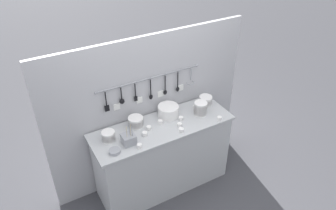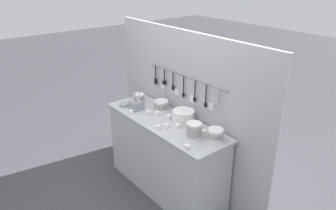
{
  "view_description": "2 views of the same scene",
  "coord_description": "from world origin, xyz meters",
  "px_view_note": "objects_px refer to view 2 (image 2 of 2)",
  "views": [
    {
      "loc": [
        -1.33,
        -2.46,
        3.04
      ],
      "look_at": [
        0.07,
        0.01,
        1.13
      ],
      "focal_mm": 35.0,
      "sensor_mm": 36.0,
      "label": 1
    },
    {
      "loc": [
        2.49,
        -1.97,
        2.44
      ],
      "look_at": [
        0.03,
        0.02,
        1.07
      ],
      "focal_mm": 35.0,
      "sensor_mm": 36.0,
      "label": 2
    }
  ],
  "objects_px": {
    "plate_stack": "(183,116)",
    "cup_front_right": "(166,126)",
    "bowl_stack_tall_left": "(215,134)",
    "cup_back_left": "(204,132)",
    "cup_edge_far": "(169,117)",
    "steel_mixing_bowl": "(124,105)",
    "cup_centre": "(178,126)",
    "cup_beside_plates": "(158,127)",
    "cup_mid_row": "(131,112)",
    "bowl_stack_back_corner": "(194,130)",
    "bowl_stack_short_front": "(161,105)",
    "cup_back_right": "(157,113)",
    "cutlery_caddy": "(136,105)",
    "bowl_stack_nested_right": "(139,98)",
    "cup_front_left": "(148,112)",
    "cup_edge_near": "(187,147)"
  },
  "relations": [
    {
      "from": "cup_centre",
      "to": "cup_front_left",
      "type": "bearing_deg",
      "value": -174.49
    },
    {
      "from": "steel_mixing_bowl",
      "to": "cup_beside_plates",
      "type": "relative_size",
      "value": 2.17
    },
    {
      "from": "steel_mixing_bowl",
      "to": "cup_front_left",
      "type": "distance_m",
      "value": 0.38
    },
    {
      "from": "bowl_stack_short_front",
      "to": "bowl_stack_nested_right",
      "type": "relative_size",
      "value": 1.19
    },
    {
      "from": "cup_back_left",
      "to": "bowl_stack_back_corner",
      "type": "bearing_deg",
      "value": -95.19
    },
    {
      "from": "steel_mixing_bowl",
      "to": "cup_back_right",
      "type": "bearing_deg",
      "value": 19.01
    },
    {
      "from": "cup_edge_far",
      "to": "cup_centre",
      "type": "bearing_deg",
      "value": -14.56
    },
    {
      "from": "cup_front_left",
      "to": "cup_mid_row",
      "type": "height_order",
      "value": "same"
    },
    {
      "from": "bowl_stack_short_front",
      "to": "cup_mid_row",
      "type": "distance_m",
      "value": 0.36
    },
    {
      "from": "cup_beside_plates",
      "to": "cup_centre",
      "type": "bearing_deg",
      "value": 59.78
    },
    {
      "from": "cup_front_right",
      "to": "cup_edge_far",
      "type": "bearing_deg",
      "value": 134.37
    },
    {
      "from": "plate_stack",
      "to": "cup_edge_far",
      "type": "xyz_separation_m",
      "value": [
        -0.14,
        -0.08,
        -0.04
      ]
    },
    {
      "from": "bowl_stack_tall_left",
      "to": "cup_mid_row",
      "type": "height_order",
      "value": "bowl_stack_tall_left"
    },
    {
      "from": "bowl_stack_tall_left",
      "to": "cup_back_left",
      "type": "relative_size",
      "value": 2.93
    },
    {
      "from": "cup_centre",
      "to": "cup_front_right",
      "type": "bearing_deg",
      "value": -128.46
    },
    {
      "from": "steel_mixing_bowl",
      "to": "cup_front_left",
      "type": "xyz_separation_m",
      "value": [
        0.37,
        0.09,
        0.0
      ]
    },
    {
      "from": "cup_edge_far",
      "to": "cup_front_right",
      "type": "distance_m",
      "value": 0.21
    },
    {
      "from": "cup_front_left",
      "to": "cup_edge_near",
      "type": "relative_size",
      "value": 1.0
    },
    {
      "from": "plate_stack",
      "to": "cup_back_right",
      "type": "distance_m",
      "value": 0.33
    },
    {
      "from": "bowl_stack_back_corner",
      "to": "bowl_stack_short_front",
      "type": "xyz_separation_m",
      "value": [
        -0.73,
        0.16,
        -0.02
      ]
    },
    {
      "from": "cup_edge_near",
      "to": "cup_front_left",
      "type": "bearing_deg",
      "value": 168.77
    },
    {
      "from": "cup_edge_far",
      "to": "cup_front_right",
      "type": "bearing_deg",
      "value": -45.63
    },
    {
      "from": "cup_centre",
      "to": "cup_mid_row",
      "type": "height_order",
      "value": "same"
    },
    {
      "from": "cup_beside_plates",
      "to": "cup_mid_row",
      "type": "xyz_separation_m",
      "value": [
        -0.49,
        -0.01,
        0.0
      ]
    },
    {
      "from": "cup_back_left",
      "to": "cup_mid_row",
      "type": "xyz_separation_m",
      "value": [
        -0.85,
        -0.3,
        0.0
      ]
    },
    {
      "from": "cup_front_right",
      "to": "cup_edge_near",
      "type": "bearing_deg",
      "value": -14.67
    },
    {
      "from": "cup_edge_far",
      "to": "cup_edge_near",
      "type": "xyz_separation_m",
      "value": [
        0.59,
        -0.27,
        0.0
      ]
    },
    {
      "from": "cup_back_right",
      "to": "cup_centre",
      "type": "bearing_deg",
      "value": -3.27
    },
    {
      "from": "bowl_stack_tall_left",
      "to": "bowl_stack_short_front",
      "type": "distance_m",
      "value": 0.89
    },
    {
      "from": "bowl_stack_nested_right",
      "to": "cup_back_right",
      "type": "relative_size",
      "value": 2.62
    },
    {
      "from": "steel_mixing_bowl",
      "to": "cup_edge_far",
      "type": "distance_m",
      "value": 0.64
    },
    {
      "from": "cup_edge_far",
      "to": "cup_beside_plates",
      "type": "xyz_separation_m",
      "value": [
        0.12,
        -0.24,
        0.0
      ]
    },
    {
      "from": "plate_stack",
      "to": "steel_mixing_bowl",
      "type": "relative_size",
      "value": 2.07
    },
    {
      "from": "cup_back_right",
      "to": "cup_edge_near",
      "type": "bearing_deg",
      "value": -17.13
    },
    {
      "from": "plate_stack",
      "to": "cup_mid_row",
      "type": "bearing_deg",
      "value": -147.36
    },
    {
      "from": "plate_stack",
      "to": "cup_centre",
      "type": "bearing_deg",
      "value": -60.71
    },
    {
      "from": "cutlery_caddy",
      "to": "cup_back_right",
      "type": "bearing_deg",
      "value": 18.86
    },
    {
      "from": "steel_mixing_bowl",
      "to": "cup_centre",
      "type": "relative_size",
      "value": 2.17
    },
    {
      "from": "cutlery_caddy",
      "to": "cup_back_left",
      "type": "height_order",
      "value": "cutlery_caddy"
    },
    {
      "from": "bowl_stack_nested_right",
      "to": "bowl_stack_short_front",
      "type": "bearing_deg",
      "value": 13.68
    },
    {
      "from": "bowl_stack_back_corner",
      "to": "bowl_stack_nested_right",
      "type": "xyz_separation_m",
      "value": [
        -1.06,
        0.08,
        -0.02
      ]
    },
    {
      "from": "plate_stack",
      "to": "cup_front_right",
      "type": "bearing_deg",
      "value": -88.92
    },
    {
      "from": "bowl_stack_nested_right",
      "to": "bowl_stack_tall_left",
      "type": "bearing_deg",
      "value": 2.35
    },
    {
      "from": "cup_back_right",
      "to": "steel_mixing_bowl",
      "type": "bearing_deg",
      "value": -160.99
    },
    {
      "from": "steel_mixing_bowl",
      "to": "cup_edge_near",
      "type": "bearing_deg",
      "value": -3.63
    },
    {
      "from": "cup_front_right",
      "to": "cup_mid_row",
      "type": "relative_size",
      "value": 1.0
    },
    {
      "from": "cutlery_caddy",
      "to": "cup_centre",
      "type": "xyz_separation_m",
      "value": [
        0.65,
        0.07,
        -0.03
      ]
    },
    {
      "from": "cup_edge_near",
      "to": "cup_front_right",
      "type": "bearing_deg",
      "value": 165.33
    },
    {
      "from": "bowl_stack_tall_left",
      "to": "cup_back_right",
      "type": "relative_size",
      "value": 2.93
    },
    {
      "from": "cup_beside_plates",
      "to": "cutlery_caddy",
      "type": "bearing_deg",
      "value": 169.12
    }
  ]
}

